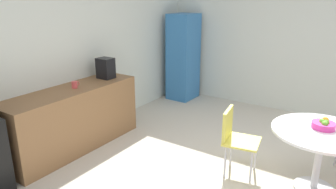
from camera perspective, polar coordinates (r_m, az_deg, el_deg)
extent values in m
cube|color=silver|center=(4.99, -17.24, 6.97)|extent=(6.00, 0.10, 2.60)
cube|color=silver|center=(6.20, 26.00, 7.97)|extent=(0.10, 6.00, 2.60)
cube|color=brown|center=(4.75, -16.70, -4.20)|extent=(2.06, 0.60, 0.90)
cube|color=#3372B2|center=(6.69, 2.78, 6.78)|extent=(0.60, 0.50, 1.79)
cylinder|color=silver|center=(4.18, 24.82, -15.05)|extent=(0.44, 0.44, 0.03)
cylinder|color=silver|center=(4.00, 25.51, -10.56)|extent=(0.08, 0.08, 0.71)
cylinder|color=white|center=(3.86, 26.18, -6.09)|extent=(1.08, 1.08, 0.03)
cylinder|color=silver|center=(4.71, 28.18, -9.04)|extent=(0.02, 0.02, 0.42)
cylinder|color=silver|center=(4.24, 15.55, -10.43)|extent=(0.02, 0.02, 0.42)
cylinder|color=silver|center=(3.96, 14.82, -12.47)|extent=(0.02, 0.02, 0.42)
cylinder|color=silver|center=(4.28, 11.34, -9.79)|extent=(0.02, 0.02, 0.42)
cylinder|color=silver|center=(4.01, 10.30, -11.75)|extent=(0.02, 0.02, 0.42)
cube|color=#D8CC4C|center=(4.01, 13.23, -8.27)|extent=(0.49, 0.49, 0.03)
cube|color=#D8CC4C|center=(3.96, 10.73, -5.22)|extent=(0.38, 0.10, 0.38)
cylinder|color=#D8338C|center=(3.91, 26.31, -5.04)|extent=(0.25, 0.25, 0.07)
sphere|color=#66B233|center=(3.90, 26.18, -4.44)|extent=(0.07, 0.07, 0.07)
sphere|color=#66B233|center=(3.92, 26.17, -4.37)|extent=(0.07, 0.07, 0.07)
sphere|color=#66B233|center=(3.90, 26.69, -4.56)|extent=(0.07, 0.07, 0.07)
sphere|color=#66B233|center=(3.85, 26.50, -4.81)|extent=(0.07, 0.07, 0.07)
sphere|color=orange|center=(3.92, 26.60, -4.12)|extent=(0.07, 0.07, 0.07)
cylinder|color=#D84C4C|center=(4.62, -16.57, 1.71)|extent=(0.08, 0.08, 0.09)
torus|color=#D84C4C|center=(4.66, -16.03, 1.94)|extent=(0.06, 0.01, 0.06)
cube|color=black|center=(5.02, -11.23, 4.69)|extent=(0.20, 0.24, 0.32)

